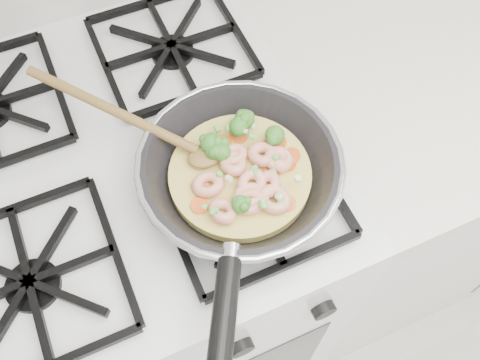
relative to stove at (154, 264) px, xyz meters
name	(u,v)px	position (x,y,z in m)	size (l,w,h in m)	color
stove	(154,264)	(0.00, 0.00, 0.00)	(0.60, 0.60, 0.92)	white
counter_right	(458,142)	(0.80, 0.00, -0.01)	(1.00, 0.60, 0.90)	white
skillet	(239,174)	(0.14, -0.13, 0.49)	(0.35, 0.53, 0.09)	black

